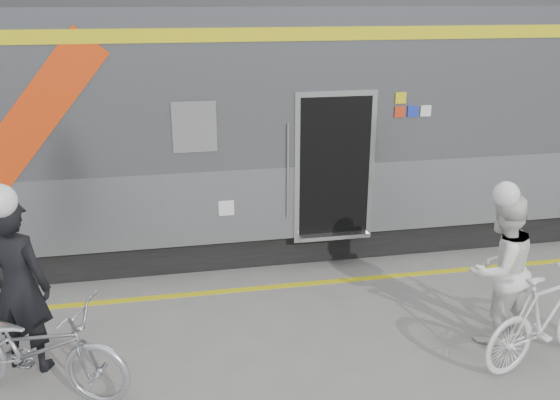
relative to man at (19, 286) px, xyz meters
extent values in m
plane|color=slate|center=(3.48, -0.81, -0.99)|extent=(90.00, 90.00, 0.00)
cube|color=black|center=(1.83, 3.39, -0.74)|extent=(24.00, 2.70, 0.50)
cube|color=#9EA0A5|center=(1.83, 3.39, 0.06)|extent=(24.00, 3.00, 1.10)
cube|color=#595C60|center=(1.83, 3.39, 1.71)|extent=(24.00, 3.00, 2.20)
cube|color=#D1C512|center=(1.83, 1.88, 2.46)|extent=(24.00, 0.02, 0.18)
cube|color=red|center=(0.03, 1.88, 1.51)|extent=(1.96, 0.01, 2.19)
cube|color=black|center=(2.03, 1.88, 1.26)|extent=(0.55, 0.02, 0.65)
cube|color=black|center=(4.03, 2.09, 0.56)|extent=(1.05, 0.45, 2.10)
cube|color=silver|center=(4.03, 1.88, 0.56)|extent=(1.20, 0.02, 2.25)
cylinder|color=silver|center=(3.33, 1.86, 0.56)|extent=(0.04, 0.04, 1.40)
cube|color=silver|center=(4.03, 1.84, -0.47)|extent=(1.05, 0.25, 0.06)
cube|color=#D1C512|center=(4.98, 1.87, 1.56)|extent=(0.16, 0.01, 0.16)
cube|color=red|center=(4.98, 1.87, 1.36)|extent=(0.16, 0.01, 0.16)
cube|color=#1B31AF|center=(5.18, 1.87, 1.36)|extent=(0.16, 0.01, 0.16)
cube|color=silver|center=(5.38, 1.87, 1.36)|extent=(0.16, 0.01, 0.16)
cube|color=silver|center=(2.43, 1.87, 0.06)|extent=(0.22, 0.01, 0.22)
cube|color=#D1C512|center=(3.48, 1.34, -0.99)|extent=(24.00, 0.12, 0.01)
imported|color=black|center=(0.00, 0.00, 0.00)|extent=(0.85, 0.71, 1.98)
imported|color=#A9ACB1|center=(0.20, -0.55, -0.45)|extent=(2.19, 1.46, 1.09)
imported|color=white|center=(5.37, -0.46, -0.08)|extent=(1.05, 0.92, 1.82)
imported|color=silver|center=(5.67, -1.01, -0.44)|extent=(1.91, 1.04, 1.10)
sphere|color=white|center=(0.00, 0.00, 1.16)|extent=(0.34, 0.34, 0.34)
sphere|color=white|center=(5.37, -0.46, 0.98)|extent=(0.29, 0.29, 0.29)
camera|label=1|loc=(1.64, -6.12, 2.92)|focal=38.00mm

